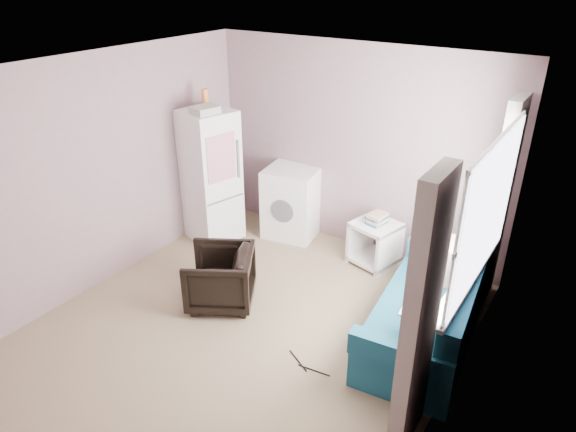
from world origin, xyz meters
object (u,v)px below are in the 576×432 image
(side_table, at_px, (375,240))
(sofa, at_px, (431,316))
(armchair, at_px, (220,275))
(fridge, at_px, (211,176))
(washing_machine, at_px, (293,200))

(side_table, relative_size, sofa, 0.34)
(armchair, height_order, fridge, fridge)
(armchair, distance_m, side_table, 1.92)
(fridge, distance_m, washing_machine, 1.10)
(fridge, relative_size, side_table, 2.89)
(armchair, relative_size, side_table, 1.03)
(armchair, height_order, side_table, armchair)
(washing_machine, xyz_separation_m, side_table, (1.24, -0.10, -0.17))
(sofa, bearing_deg, washing_machine, 147.65)
(side_table, bearing_deg, sofa, -44.22)
(fridge, relative_size, washing_machine, 2.08)
(fridge, xyz_separation_m, side_table, (2.05, 0.54, -0.55))
(armchair, relative_size, fridge, 0.36)
(fridge, xyz_separation_m, washing_machine, (0.81, 0.64, -0.38))
(side_table, bearing_deg, washing_machine, 175.20)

